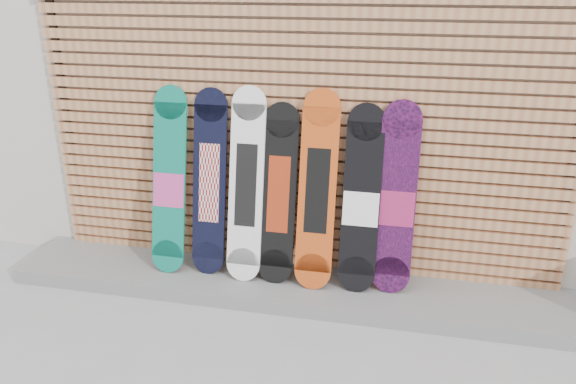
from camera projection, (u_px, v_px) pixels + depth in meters
name	position (u px, v px, depth m)	size (l,w,h in m)	color
ground	(291.00, 345.00, 3.94)	(80.00, 80.00, 0.00)	#959698
building	(398.00, 31.00, 6.36)	(12.00, 5.00, 3.60)	beige
concrete_step	(290.00, 285.00, 4.57)	(4.60, 0.70, 0.12)	slate
slat_wall	(298.00, 140.00, 4.41)	(4.26, 0.08, 2.29)	#B4744B
snowboard_0	(169.00, 182.00, 4.54)	(0.28, 0.38, 1.49)	#0C735D
snowboard_1	(210.00, 183.00, 4.49)	(0.27, 0.33, 1.49)	black
snowboard_2	(246.00, 185.00, 4.40)	(0.27, 0.38, 1.52)	white
snowboard_3	(279.00, 194.00, 4.39)	(0.28, 0.36, 1.40)	black
snowboard_4	(317.00, 191.00, 4.29)	(0.29, 0.39, 1.52)	#C94A15
snowboard_5	(361.00, 201.00, 4.26)	(0.29, 0.36, 1.42)	black
snowboard_6	(396.00, 200.00, 4.22)	(0.29, 0.32, 1.46)	black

